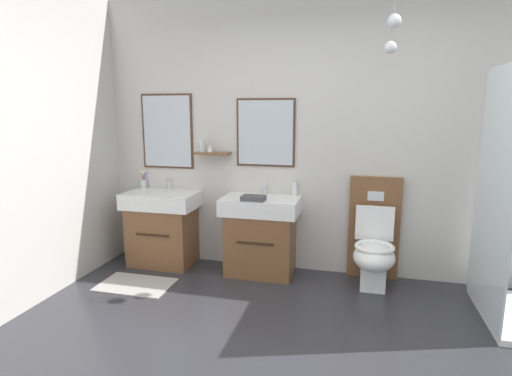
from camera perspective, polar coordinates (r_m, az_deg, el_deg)
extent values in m
cube|color=beige|center=(4.07, 10.21, 7.30)|extent=(4.85, 0.12, 2.76)
cube|color=#4C301E|center=(4.45, -12.31, 7.75)|extent=(0.57, 0.02, 0.78)
cube|color=silver|center=(4.44, -12.37, 7.74)|extent=(0.53, 0.01, 0.74)
cube|color=#4C301E|center=(4.09, 1.35, 7.75)|extent=(0.59, 0.02, 0.68)
cube|color=silver|center=(4.08, 1.32, 7.74)|extent=(0.55, 0.01, 0.64)
cube|color=brown|center=(4.19, -6.06, 4.85)|extent=(0.36, 0.14, 0.02)
cylinder|color=silver|center=(4.22, -7.56, 5.85)|extent=(0.06, 0.06, 0.12)
cone|color=white|center=(4.21, -6.46, 5.61)|extent=(0.06, 0.06, 0.09)
sphere|color=silver|center=(3.66, 18.81, 21.28)|extent=(0.11, 0.11, 0.11)
cylinder|color=gray|center=(3.76, 18.64, 23.35)|extent=(0.01, 0.01, 0.58)
sphere|color=silver|center=(3.70, 18.31, 18.19)|extent=(0.10, 0.10, 0.10)
cube|color=#9E9993|center=(4.09, -16.50, -12.86)|extent=(0.68, 0.44, 0.01)
cube|color=brown|center=(4.47, -12.86, -6.50)|extent=(0.65, 0.46, 0.62)
cube|color=#342214|center=(4.25, -14.33, -6.42)|extent=(0.36, 0.01, 0.02)
cube|color=white|center=(4.37, -13.07, -1.62)|extent=(0.75, 0.48, 0.16)
cube|color=silver|center=(4.33, -13.29, -0.86)|extent=(0.47, 0.27, 0.03)
cylinder|color=silver|center=(4.51, -12.05, 0.56)|extent=(0.03, 0.03, 0.11)
cylinder|color=silver|center=(4.46, -12.38, 1.04)|extent=(0.02, 0.11, 0.02)
cube|color=brown|center=(4.11, 0.68, -7.75)|extent=(0.65, 0.46, 0.62)
cube|color=#342214|center=(3.87, -0.13, -7.78)|extent=(0.36, 0.01, 0.02)
cube|color=white|center=(4.00, 0.69, -2.46)|extent=(0.75, 0.48, 0.16)
cube|color=silver|center=(3.96, 0.59, -1.64)|extent=(0.47, 0.27, 0.03)
cylinder|color=silver|center=(4.16, 1.31, -0.06)|extent=(0.03, 0.03, 0.11)
cylinder|color=silver|center=(4.10, 1.14, 0.46)|extent=(0.02, 0.11, 0.02)
cube|color=brown|center=(4.13, 16.17, -5.30)|extent=(0.48, 0.10, 1.00)
cube|color=silver|center=(4.01, 16.43, -1.10)|extent=(0.15, 0.01, 0.09)
cube|color=white|center=(3.99, 16.04, -10.90)|extent=(0.22, 0.30, 0.34)
ellipsoid|color=white|center=(3.86, 16.19, -9.26)|extent=(0.37, 0.46, 0.24)
torus|color=white|center=(3.83, 16.27, -7.92)|extent=(0.35, 0.35, 0.04)
cube|color=white|center=(3.99, 16.28, -4.75)|extent=(0.35, 0.03, 0.33)
cylinder|color=silver|center=(4.62, -15.50, 0.55)|extent=(0.07, 0.07, 0.09)
cylinder|color=purple|center=(4.61, -15.39, 1.24)|extent=(0.03, 0.03, 0.17)
cube|color=white|center=(4.60, -15.27, 2.28)|extent=(0.02, 0.02, 0.03)
cylinder|color=white|center=(4.62, -15.44, 1.16)|extent=(0.01, 0.04, 0.15)
cube|color=white|center=(4.60, -15.58, 2.07)|extent=(0.01, 0.02, 0.03)
cylinder|color=yellow|center=(4.63, -15.67, 1.23)|extent=(0.03, 0.01, 0.16)
cube|color=white|center=(4.62, -15.86, 2.24)|extent=(0.02, 0.02, 0.03)
cylinder|color=purple|center=(4.60, -15.58, 1.15)|extent=(0.04, 0.03, 0.16)
cube|color=white|center=(4.60, -15.41, 2.14)|extent=(0.02, 0.02, 0.03)
cylinder|color=white|center=(4.08, 5.44, -0.10)|extent=(0.06, 0.06, 0.14)
cylinder|color=silver|center=(4.06, 5.46, 1.13)|extent=(0.02, 0.02, 0.04)
cube|color=#47474C|center=(3.86, -0.37, -1.42)|extent=(0.22, 0.16, 0.04)
cube|color=silver|center=(3.56, 30.42, -0.66)|extent=(0.02, 0.90, 1.90)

